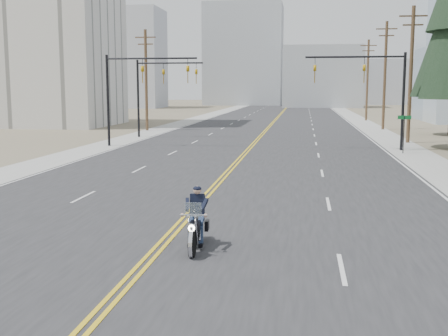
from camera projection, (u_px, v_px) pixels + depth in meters
ground_plane at (90, 324)px, 10.78m from camera, size 400.00×400.00×0.00m
road at (276, 120)px, 79.38m from camera, size 20.00×200.00×0.01m
sidewalk_left at (196, 119)px, 80.98m from camera, size 3.00×200.00×0.01m
sidewalk_right at (359, 121)px, 77.77m from camera, size 3.00×200.00×0.01m
traffic_mast_left at (133, 82)px, 42.69m from camera, size 7.10×0.26×7.00m
traffic_mast_right at (375, 82)px, 40.19m from camera, size 7.10×0.26×7.00m
traffic_mast_far at (156, 84)px, 50.59m from camera, size 6.10×0.26×7.00m
street_sign at (404, 128)px, 38.42m from camera, size 0.90×0.06×2.62m
utility_pole_c at (411, 73)px, 45.46m from camera, size 2.20×0.30×11.00m
utility_pole_d at (385, 74)px, 60.13m from camera, size 2.20×0.30×11.50m
utility_pole_e at (367, 79)px, 76.82m from camera, size 2.20×0.30×11.00m
utility_pole_left at (146, 78)px, 58.79m from camera, size 2.20×0.30×10.50m
haze_bldg_a at (131, 59)px, 126.81m from camera, size 14.00×12.00×22.00m
haze_bldg_b at (322, 77)px, 131.17m from camera, size 18.00×14.00×14.00m
haze_bldg_d at (244, 55)px, 147.81m from camera, size 20.00×15.00×26.00m
haze_bldg_e at (382, 82)px, 153.44m from camera, size 14.00×14.00×12.00m
haze_bldg_f at (93, 74)px, 144.03m from camera, size 12.00×12.00×16.00m
motorcyclist at (196, 219)px, 15.71m from camera, size 1.09×2.29×1.75m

